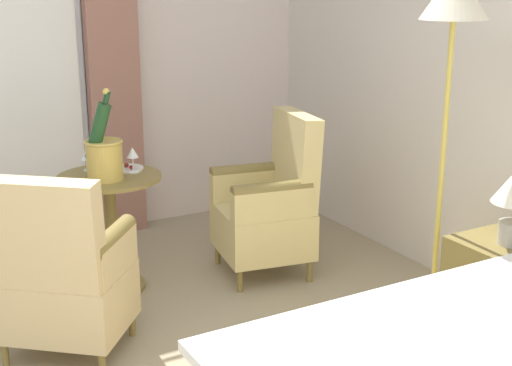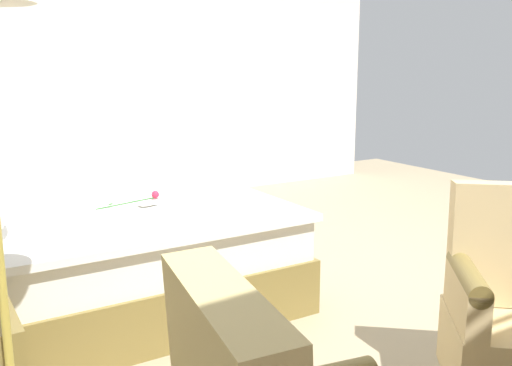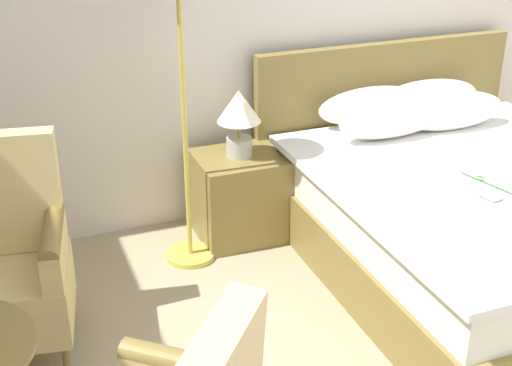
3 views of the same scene
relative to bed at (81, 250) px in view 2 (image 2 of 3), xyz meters
The scene contains 3 objects.
ground_plane 1.71m from the bed, 114.34° to the right, with size 7.55×7.55×0.00m, color tan.
wall_far_side 3.07m from the bed, 32.45° to the right, with size 0.12×5.32×2.98m.
bed is the anchor object (origin of this frame).
Camera 2 is at (-2.61, 2.33, 1.42)m, focal length 40.00 mm.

